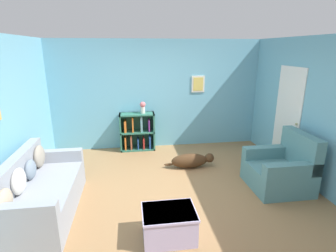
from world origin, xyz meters
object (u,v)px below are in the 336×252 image
dog (191,160)px  recliner_chair (282,169)px  couch (40,193)px  coffee_table (169,223)px  vase (143,107)px  bookshelf (137,132)px

dog → recliner_chair: bearing=-36.1°
couch → coffee_table: couch is taller
dog → vase: vase is taller
coffee_table → vase: bearing=92.7°
couch → bookshelf: bookshelf is taller
bookshelf → recliner_chair: (2.46, -2.21, -0.10)m
couch → vase: (1.65, 2.40, 0.73)m
dog → couch: bearing=-154.6°
coffee_table → vase: size_ratio=2.48×
coffee_table → vase: vase is taller
coffee_table → dog: 2.17m
vase → bookshelf: bearing=172.3°
vase → couch: bearing=-124.5°
dog → vase: size_ratio=3.79×
bookshelf → coffee_table: (0.30, -3.23, -0.22)m
bookshelf → coffee_table: bookshelf is taller
couch → vase: size_ratio=6.64×
recliner_chair → vase: 3.26m
recliner_chair → coffee_table: (-2.15, -1.02, -0.12)m
coffee_table → dog: coffee_table is taller
recliner_chair → coffee_table: recliner_chair is taller
bookshelf → dog: 1.63m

